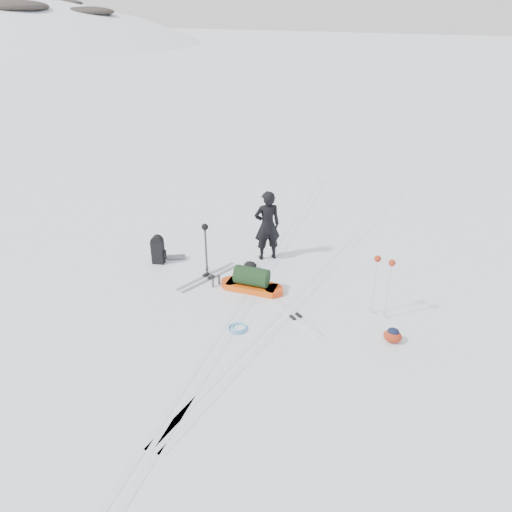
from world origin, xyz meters
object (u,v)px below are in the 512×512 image
(pulk_sled, at_px, (252,281))
(expedition_rucksack, at_px, (160,250))
(skier, at_px, (267,226))
(ski_poles_black, at_px, (205,233))

(pulk_sled, distance_m, expedition_rucksack, 2.86)
(skier, xyz_separation_m, expedition_rucksack, (-2.57, -1.33, -0.61))
(expedition_rucksack, height_order, ski_poles_black, ski_poles_black)
(expedition_rucksack, bearing_deg, skier, 13.69)
(skier, height_order, expedition_rucksack, skier)
(skier, bearing_deg, pulk_sled, 62.75)
(skier, relative_size, expedition_rucksack, 2.43)
(expedition_rucksack, relative_size, ski_poles_black, 0.58)
(skier, height_order, ski_poles_black, skier)
(skier, distance_m, pulk_sled, 1.89)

